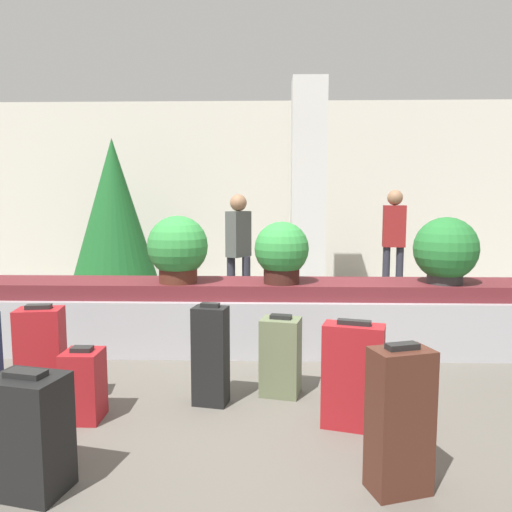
{
  "coord_description": "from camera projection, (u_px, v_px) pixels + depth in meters",
  "views": [
    {
      "loc": [
        0.14,
        -3.66,
        1.5
      ],
      "look_at": [
        0.0,
        1.21,
        0.94
      ],
      "focal_mm": 35.0,
      "sensor_mm": 36.0,
      "label": 1
    }
  ],
  "objects": [
    {
      "name": "potted_plant_0",
      "position": [
        282.0,
        252.0,
        4.78
      ],
      "size": [
        0.52,
        0.52,
        0.6
      ],
      "color": "#381914",
      "rests_on": "carousel"
    },
    {
      "name": "suitcase_3",
      "position": [
        353.0,
        376.0,
        3.25
      ],
      "size": [
        0.43,
        0.29,
        0.72
      ],
      "rotation": [
        0.0,
        0.0,
        -0.28
      ],
      "color": "maroon",
      "rests_on": "ground_plane"
    },
    {
      "name": "carousel",
      "position": [
        256.0,
        316.0,
        4.98
      ],
      "size": [
        6.58,
        0.79,
        0.69
      ],
      "color": "#9E9EA3",
      "rests_on": "ground_plane"
    },
    {
      "name": "suitcase_1",
      "position": [
        41.0,
        359.0,
        3.53
      ],
      "size": [
        0.34,
        0.26,
        0.76
      ],
      "rotation": [
        0.0,
        0.0,
        0.15
      ],
      "color": "maroon",
      "rests_on": "ground_plane"
    },
    {
      "name": "ground_plane",
      "position": [
        251.0,
        396.0,
        3.81
      ],
      "size": [
        18.0,
        18.0,
        0.0
      ],
      "primitive_type": "plane",
      "color": "#59544C"
    },
    {
      "name": "potted_plant_1",
      "position": [
        446.0,
        251.0,
        4.76
      ],
      "size": [
        0.61,
        0.61,
        0.64
      ],
      "color": "#2D2D2D",
      "rests_on": "carousel"
    },
    {
      "name": "decorated_tree",
      "position": [
        114.0,
        212.0,
        7.73
      ],
      "size": [
        1.34,
        1.34,
        2.42
      ],
      "color": "#4C331E",
      "rests_on": "ground_plane"
    },
    {
      "name": "suitcase_7",
      "position": [
        281.0,
        356.0,
        3.81
      ],
      "size": [
        0.33,
        0.29,
        0.62
      ],
      "rotation": [
        0.0,
        0.0,
        -0.23
      ],
      "color": "#5B6647",
      "rests_on": "ground_plane"
    },
    {
      "name": "traveler_1",
      "position": [
        239.0,
        244.0,
        6.49
      ],
      "size": [
        0.33,
        0.37,
        1.56
      ],
      "rotation": [
        0.0,
        0.0,
        -2.19
      ],
      "color": "#282833",
      "rests_on": "ground_plane"
    },
    {
      "name": "back_wall",
      "position": [
        263.0,
        193.0,
        8.91
      ],
      "size": [
        18.0,
        0.06,
        3.2
      ],
      "color": "beige",
      "rests_on": "ground_plane"
    },
    {
      "name": "suitcase_6",
      "position": [
        83.0,
        385.0,
        3.38
      ],
      "size": [
        0.25,
        0.26,
        0.51
      ],
      "rotation": [
        0.0,
        0.0,
        0.0
      ],
      "color": "maroon",
      "rests_on": "ground_plane"
    },
    {
      "name": "suitcase_4",
      "position": [
        400.0,
        420.0,
        2.53
      ],
      "size": [
        0.34,
        0.28,
        0.78
      ],
      "rotation": [
        0.0,
        0.0,
        0.3
      ],
      "color": "#472319",
      "rests_on": "ground_plane"
    },
    {
      "name": "suitcase_2",
      "position": [
        211.0,
        355.0,
        3.63
      ],
      "size": [
        0.27,
        0.22,
        0.75
      ],
      "rotation": [
        0.0,
        0.0,
        -0.2
      ],
      "color": "black",
      "rests_on": "ground_plane"
    },
    {
      "name": "potted_plant_2",
      "position": [
        178.0,
        249.0,
        4.81
      ],
      "size": [
        0.58,
        0.58,
        0.65
      ],
      "color": "#4C2319",
      "rests_on": "carousel"
    },
    {
      "name": "traveler_0",
      "position": [
        394.0,
        234.0,
        7.44
      ],
      "size": [
        0.33,
        0.23,
        1.63
      ],
      "rotation": [
        0.0,
        0.0,
        3.05
      ],
      "color": "#282833",
      "rests_on": "ground_plane"
    },
    {
      "name": "pillar",
      "position": [
        308.0,
        192.0,
        7.27
      ],
      "size": [
        0.49,
        0.49,
        3.2
      ],
      "color": "silver",
      "rests_on": "ground_plane"
    },
    {
      "name": "suitcase_5",
      "position": [
        29.0,
        434.0,
        2.53
      ],
      "size": [
        0.42,
        0.35,
        0.64
      ],
      "rotation": [
        0.0,
        0.0,
        -0.22
      ],
      "color": "black",
      "rests_on": "ground_plane"
    }
  ]
}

